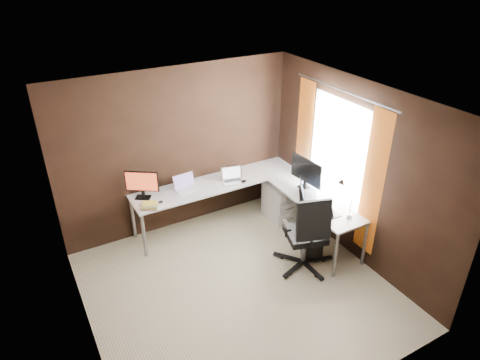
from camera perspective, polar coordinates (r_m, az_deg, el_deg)
name	(u,v)px	position (r m, az deg, el deg)	size (l,w,h in m)	color
room	(260,195)	(5.14, 2.63, -2.07)	(3.60, 3.60, 2.50)	beige
desk	(253,192)	(6.38, 1.76, -1.68)	(2.65, 2.25, 0.73)	white
drawer_pedestal	(280,201)	(6.93, 5.41, -2.77)	(0.42, 0.50, 0.60)	white
monitor_left	(142,183)	(6.19, -12.94, -0.40)	(0.41, 0.29, 0.42)	black
monitor_right	(306,172)	(6.31, 8.83, 1.06)	(0.17, 0.61, 0.50)	black
laptop_white	(186,186)	(6.39, -7.25, -0.82)	(0.35, 0.26, 0.22)	white
laptop_silver	(232,178)	(6.56, -1.03, 0.25)	(0.36, 0.29, 0.22)	silver
laptop_black_big	(306,193)	(6.23, 8.76, -1.70)	(0.41, 0.44, 0.24)	black
laptop_black_small	(329,211)	(5.89, 11.76, -4.11)	(0.19, 0.26, 0.18)	black
book_stack	(150,205)	(6.03, -11.97, -3.34)	(0.29, 0.27, 0.07)	tan
mouse_left	(160,202)	(6.11, -10.59, -2.92)	(0.08, 0.05, 0.03)	black
mouse_corner	(244,181)	(6.53, 0.50, -0.17)	(0.09, 0.06, 0.04)	black
desk_lamp	(345,194)	(5.72, 13.86, -1.82)	(0.18, 0.21, 0.55)	slate
office_chair	(305,246)	(5.92, 8.71, -8.72)	(0.65, 0.68, 1.16)	black
wastebasket	(314,249)	(6.22, 9.88, -9.00)	(0.25, 0.25, 0.29)	black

